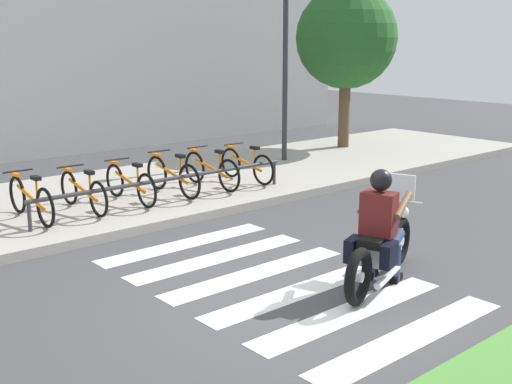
{
  "coord_description": "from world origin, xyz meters",
  "views": [
    {
      "loc": [
        -4.78,
        -5.06,
        2.92
      ],
      "look_at": [
        0.91,
        1.55,
        0.84
      ],
      "focal_mm": 44.78,
      "sensor_mm": 36.0,
      "label": 1
    }
  ],
  "objects_px": {
    "bicycle_3": "(173,176)",
    "bicycle_2": "(130,184)",
    "bicycle_5": "(246,165)",
    "tree_near_rack": "(347,38)",
    "bicycle_1": "(83,191)",
    "bicycle_4": "(211,170)",
    "bicycle_0": "(31,199)",
    "motorcycle": "(382,247)",
    "street_lamp": "(285,60)",
    "bike_rack": "(169,181)",
    "rider": "(381,219)"
  },
  "relations": [
    {
      "from": "bicycle_3",
      "to": "bicycle_2",
      "type": "bearing_deg",
      "value": 179.93
    },
    {
      "from": "bicycle_5",
      "to": "bicycle_3",
      "type": "bearing_deg",
      "value": -179.98
    },
    {
      "from": "bicycle_3",
      "to": "tree_near_rack",
      "type": "height_order",
      "value": "tree_near_rack"
    },
    {
      "from": "bicycle_1",
      "to": "bicycle_3",
      "type": "xyz_separation_m",
      "value": [
        1.76,
        -0.0,
        0.02
      ]
    },
    {
      "from": "bicycle_4",
      "to": "bicycle_5",
      "type": "height_order",
      "value": "bicycle_4"
    },
    {
      "from": "bicycle_1",
      "to": "bicycle_3",
      "type": "height_order",
      "value": "bicycle_3"
    },
    {
      "from": "bicycle_0",
      "to": "motorcycle",
      "type": "bearing_deg",
      "value": -64.94
    },
    {
      "from": "motorcycle",
      "to": "bicycle_4",
      "type": "height_order",
      "value": "motorcycle"
    },
    {
      "from": "bicycle_3",
      "to": "street_lamp",
      "type": "relative_size",
      "value": 0.42
    },
    {
      "from": "street_lamp",
      "to": "bike_rack",
      "type": "bearing_deg",
      "value": -157.85
    },
    {
      "from": "bicycle_3",
      "to": "street_lamp",
      "type": "height_order",
      "value": "street_lamp"
    },
    {
      "from": "tree_near_rack",
      "to": "bike_rack",
      "type": "bearing_deg",
      "value": -162.47
    },
    {
      "from": "bicycle_1",
      "to": "tree_near_rack",
      "type": "xyz_separation_m",
      "value": [
        8.28,
        1.64,
        2.49
      ]
    },
    {
      "from": "tree_near_rack",
      "to": "bicycle_0",
      "type": "bearing_deg",
      "value": -169.83
    },
    {
      "from": "bicycle_2",
      "to": "street_lamp",
      "type": "distance_m",
      "value": 5.4
    },
    {
      "from": "bicycle_5",
      "to": "bicycle_4",
      "type": "bearing_deg",
      "value": -179.99
    },
    {
      "from": "bicycle_1",
      "to": "rider",
      "type": "bearing_deg",
      "value": -74.55
    },
    {
      "from": "motorcycle",
      "to": "bicycle_1",
      "type": "distance_m",
      "value": 5.24
    },
    {
      "from": "bicycle_0",
      "to": "bicycle_2",
      "type": "bearing_deg",
      "value": 0.01
    },
    {
      "from": "motorcycle",
      "to": "bike_rack",
      "type": "relative_size",
      "value": 0.42
    },
    {
      "from": "bicycle_5",
      "to": "bike_rack",
      "type": "bearing_deg",
      "value": -165.87
    },
    {
      "from": "bicycle_0",
      "to": "bicycle_1",
      "type": "xyz_separation_m",
      "value": [
        0.88,
        0.0,
        -0.01
      ]
    },
    {
      "from": "bicycle_0",
      "to": "bicycle_5",
      "type": "distance_m",
      "value": 4.41
    },
    {
      "from": "motorcycle",
      "to": "bicycle_2",
      "type": "relative_size",
      "value": 1.25
    },
    {
      "from": "motorcycle",
      "to": "bicycle_5",
      "type": "bearing_deg",
      "value": 67.76
    },
    {
      "from": "street_lamp",
      "to": "bicycle_4",
      "type": "bearing_deg",
      "value": -158.11
    },
    {
      "from": "rider",
      "to": "bicycle_1",
      "type": "xyz_separation_m",
      "value": [
        -1.4,
        5.05,
        -0.35
      ]
    },
    {
      "from": "bicycle_0",
      "to": "bicycle_3",
      "type": "xyz_separation_m",
      "value": [
        2.64,
        -0.0,
        0.01
      ]
    },
    {
      "from": "bicycle_2",
      "to": "tree_near_rack",
      "type": "distance_m",
      "value": 7.97
    },
    {
      "from": "motorcycle",
      "to": "bicycle_2",
      "type": "xyz_separation_m",
      "value": [
        -0.59,
        5.03,
        0.02
      ]
    },
    {
      "from": "rider",
      "to": "bicycle_2",
      "type": "relative_size",
      "value": 0.86
    },
    {
      "from": "rider",
      "to": "bicycle_1",
      "type": "bearing_deg",
      "value": 105.45
    },
    {
      "from": "bicycle_5",
      "to": "bike_rack",
      "type": "relative_size",
      "value": 0.32
    },
    {
      "from": "bicycle_1",
      "to": "bicycle_5",
      "type": "relative_size",
      "value": 1.03
    },
    {
      "from": "bicycle_0",
      "to": "bicycle_2",
      "type": "relative_size",
      "value": 1.02
    },
    {
      "from": "bicycle_1",
      "to": "motorcycle",
      "type": "bearing_deg",
      "value": -73.71
    },
    {
      "from": "motorcycle",
      "to": "bicycle_3",
      "type": "xyz_separation_m",
      "value": [
        0.29,
        5.03,
        0.04
      ]
    },
    {
      "from": "motorcycle",
      "to": "rider",
      "type": "xyz_separation_m",
      "value": [
        -0.07,
        -0.02,
        0.37
      ]
    },
    {
      "from": "rider",
      "to": "bicycle_0",
      "type": "relative_size",
      "value": 0.85
    },
    {
      "from": "street_lamp",
      "to": "bicycle_0",
      "type": "bearing_deg",
      "value": -169.37
    },
    {
      "from": "bicycle_0",
      "to": "bicycle_1",
      "type": "distance_m",
      "value": 0.88
    },
    {
      "from": "motorcycle",
      "to": "bicycle_5",
      "type": "distance_m",
      "value": 5.43
    },
    {
      "from": "bicycle_4",
      "to": "bicycle_1",
      "type": "bearing_deg",
      "value": 179.98
    },
    {
      "from": "bicycle_4",
      "to": "bike_rack",
      "type": "relative_size",
      "value": 0.34
    },
    {
      "from": "rider",
      "to": "bicycle_2",
      "type": "height_order",
      "value": "rider"
    },
    {
      "from": "rider",
      "to": "bicycle_5",
      "type": "xyz_separation_m",
      "value": [
        2.13,
        5.05,
        -0.35
      ]
    },
    {
      "from": "bike_rack",
      "to": "street_lamp",
      "type": "distance_m",
      "value": 5.14
    },
    {
      "from": "tree_near_rack",
      "to": "motorcycle",
      "type": "bearing_deg",
      "value": -135.58
    },
    {
      "from": "rider",
      "to": "bicycle_4",
      "type": "xyz_separation_m",
      "value": [
        1.25,
        5.05,
        -0.34
      ]
    },
    {
      "from": "bicycle_5",
      "to": "bike_rack",
      "type": "distance_m",
      "value": 2.27
    }
  ]
}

